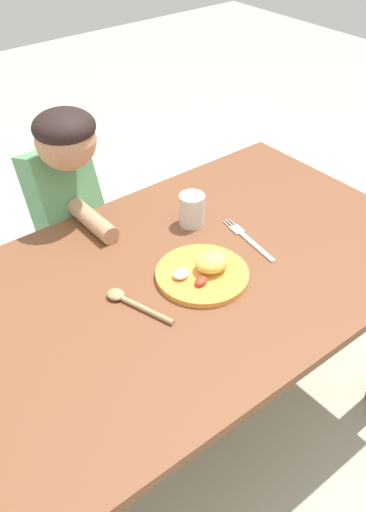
{
  "coord_description": "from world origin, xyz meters",
  "views": [
    {
      "loc": [
        -0.63,
        -0.85,
        1.58
      ],
      "look_at": [
        0.09,
        0.04,
        0.69
      ],
      "focal_mm": 39.08,
      "sensor_mm": 36.0,
      "label": 1
    }
  ],
  "objects_px": {
    "fork": "(248,239)",
    "spoon": "(130,302)",
    "drinking_cup": "(192,210)",
    "person": "(70,238)",
    "plate": "(204,271)"
  },
  "relations": [
    {
      "from": "spoon",
      "to": "drinking_cup",
      "type": "relative_size",
      "value": 2.02
    },
    {
      "from": "plate",
      "to": "person",
      "type": "bearing_deg",
      "value": 101.49
    },
    {
      "from": "fork",
      "to": "spoon",
      "type": "distance_m",
      "value": 0.4
    },
    {
      "from": "spoon",
      "to": "plate",
      "type": "bearing_deg",
      "value": -116.4
    },
    {
      "from": "person",
      "to": "drinking_cup",
      "type": "bearing_deg",
      "value": 125.7
    },
    {
      "from": "plate",
      "to": "spoon",
      "type": "bearing_deg",
      "value": 171.01
    },
    {
      "from": "fork",
      "to": "drinking_cup",
      "type": "bearing_deg",
      "value": 31.63
    },
    {
      "from": "drinking_cup",
      "to": "spoon",
      "type": "bearing_deg",
      "value": -152.9
    },
    {
      "from": "spoon",
      "to": "fork",
      "type": "bearing_deg",
      "value": -106.17
    },
    {
      "from": "spoon",
      "to": "person",
      "type": "distance_m",
      "value": 0.52
    },
    {
      "from": "drinking_cup",
      "to": "person",
      "type": "height_order",
      "value": "person"
    },
    {
      "from": "fork",
      "to": "person",
      "type": "bearing_deg",
      "value": 40.11
    },
    {
      "from": "fork",
      "to": "spoon",
      "type": "relative_size",
      "value": 1.16
    },
    {
      "from": "spoon",
      "to": "person",
      "type": "height_order",
      "value": "person"
    },
    {
      "from": "drinking_cup",
      "to": "plate",
      "type": "bearing_deg",
      "value": -121.94
    }
  ]
}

